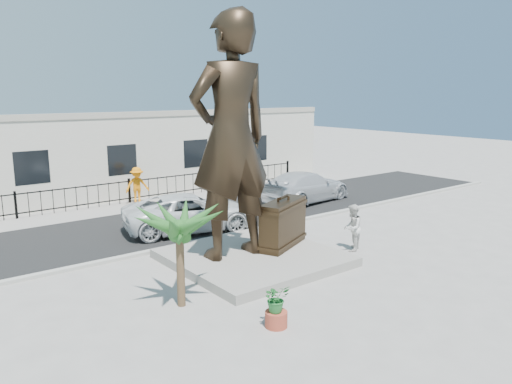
% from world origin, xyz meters
% --- Properties ---
extents(ground, '(100.00, 100.00, 0.00)m').
position_xyz_m(ground, '(0.00, 0.00, 0.00)').
color(ground, '#9E9991').
rests_on(ground, ground).
extents(street, '(40.00, 7.00, 0.01)m').
position_xyz_m(street, '(0.00, 8.00, 0.01)').
color(street, black).
rests_on(street, ground).
extents(curb, '(40.00, 0.25, 0.12)m').
position_xyz_m(curb, '(0.00, 4.50, 0.06)').
color(curb, '#A5A399').
rests_on(curb, ground).
extents(far_sidewalk, '(40.00, 2.50, 0.02)m').
position_xyz_m(far_sidewalk, '(0.00, 12.00, 0.01)').
color(far_sidewalk, '#9E9991').
rests_on(far_sidewalk, ground).
extents(plinth, '(5.20, 5.20, 0.30)m').
position_xyz_m(plinth, '(-0.50, 1.50, 0.15)').
color(plinth, gray).
rests_on(plinth, ground).
extents(fence, '(22.00, 0.10, 1.20)m').
position_xyz_m(fence, '(0.00, 12.80, 0.60)').
color(fence, black).
rests_on(fence, ground).
extents(building, '(28.00, 7.00, 4.40)m').
position_xyz_m(building, '(0.00, 17.00, 2.20)').
color(building, silver).
rests_on(building, ground).
extents(statue, '(2.99, 2.03, 7.96)m').
position_xyz_m(statue, '(-1.19, 1.80, 4.28)').
color(statue, '#2D2216').
rests_on(statue, plinth).
extents(suitcase, '(2.46, 1.66, 1.66)m').
position_xyz_m(suitcase, '(0.84, 1.51, 1.13)').
color(suitcase, '#302214').
rests_on(suitcase, plinth).
extents(tourist, '(1.05, 0.99, 1.72)m').
position_xyz_m(tourist, '(3.11, 0.28, 0.86)').
color(tourist, silver).
rests_on(tourist, ground).
extents(car_white, '(6.03, 3.90, 1.55)m').
position_xyz_m(car_white, '(-0.16, 6.25, 0.78)').
color(car_white, silver).
rests_on(car_white, street).
extents(car_silver, '(5.78, 2.91, 1.61)m').
position_xyz_m(car_silver, '(7.47, 7.35, 0.81)').
color(car_silver, silver).
rests_on(car_silver, street).
extents(worker, '(1.31, 0.86, 1.90)m').
position_xyz_m(worker, '(0.26, 12.38, 0.97)').
color(worker, orange).
rests_on(worker, far_sidewalk).
extents(palm_tree, '(1.80, 1.80, 3.20)m').
position_xyz_m(palm_tree, '(-4.23, -0.14, 0.00)').
color(palm_tree, '#21541E').
rests_on(palm_tree, ground).
extents(planter, '(0.56, 0.56, 0.40)m').
position_xyz_m(planter, '(-3.00, -2.68, 0.20)').
color(planter, '#A33E2B').
rests_on(planter, ground).
extents(shrub, '(0.75, 0.68, 0.71)m').
position_xyz_m(shrub, '(-3.00, -2.68, 0.75)').
color(shrub, '#236C2D').
rests_on(shrub, planter).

